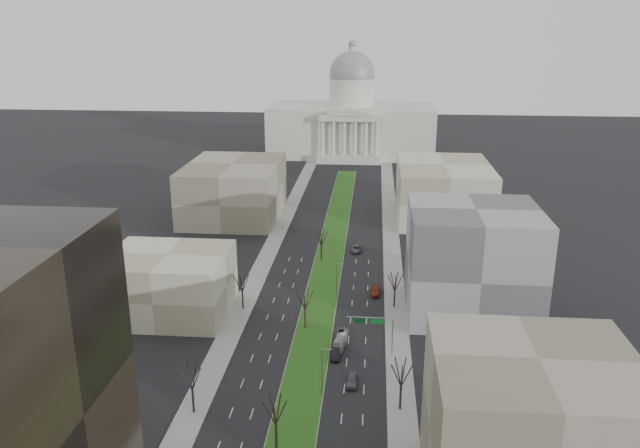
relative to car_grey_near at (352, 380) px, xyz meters
The scene contains 25 objects.
ground 61.65m from the car_grey_near, 98.20° to the left, with size 600.00×600.00×0.00m, color black.
median 60.65m from the car_grey_near, 98.34° to the left, with size 8.00×222.03×0.20m.
sidewalk_left 44.60m from the car_grey_near, 126.13° to the left, with size 5.00×330.00×0.15m, color gray.
sidewalk_right 37.06m from the car_grey_near, 76.41° to the left, with size 5.00×330.00×0.15m, color gray.
capitol 211.35m from the car_grey_near, 92.39° to the left, with size 80.00×46.00×55.00m.
building_beige_left 49.61m from the car_grey_near, 148.10° to the left, with size 26.00×22.00×14.00m, color tan.
building_tan_right 37.65m from the car_grey_near, 48.11° to the right, with size 26.00×24.00×22.00m, color gray.
building_grey_right 43.00m from the car_grey_near, 52.64° to the left, with size 28.00×26.00×24.00m, color slate.
building_far_left 110.40m from the car_grey_near, 113.44° to the left, with size 30.00×40.00×18.00m, color gray.
building_far_right 109.51m from the car_grey_near, 76.11° to the left, with size 30.00×40.00×18.00m, color tan.
tree_left_mid 28.88m from the car_grey_near, 157.08° to the right, with size 5.40×5.40×9.72m.
tree_left_far 39.41m from the car_grey_near, 131.86° to the left, with size 5.28×5.28×9.50m.
tree_right_mid 12.62m from the car_grey_near, 39.74° to the right, with size 5.52×5.52×9.94m.
tree_right_far 34.53m from the car_grey_near, 75.71° to the left, with size 5.04×5.04×9.07m.
tree_median_a 22.69m from the car_grey_near, 119.61° to the right, with size 5.40×5.40×9.72m.
tree_median_b 24.41m from the car_grey_near, 117.19° to the left, with size 5.40×5.40×9.72m.
tree_median_c 62.26m from the car_grey_near, 100.03° to the left, with size 5.40×5.40×9.72m.
streetlamp_median_b 7.54m from the car_grey_near, 141.60° to the right, with size 1.90×0.20×9.16m.
streetlamp_median_c 36.58m from the car_grey_near, 97.96° to the left, with size 1.90×0.20×9.16m.
mast_arm_signs 13.09m from the car_grey_near, 66.95° to the left, with size 9.12×0.24×8.09m.
car_grey_near is the anchor object (origin of this frame).
car_black 10.02m from the car_grey_near, 111.02° to the left, with size 1.73×4.95×1.63m, color black.
car_red 40.07m from the car_grey_near, 84.10° to the left, with size 2.24×5.52×1.60m, color maroon.
car_grey_far 69.36m from the car_grey_near, 91.15° to the left, with size 2.61×5.66×1.57m, color #4F5257.
box_van 14.35m from the car_grey_near, 101.52° to the left, with size 1.89×8.10×2.26m, color #BABABA.
Camera 1 is at (11.73, -39.45, 61.93)m, focal length 35.00 mm.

